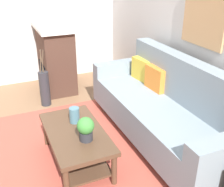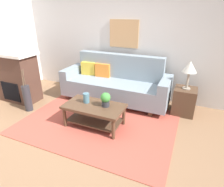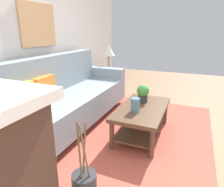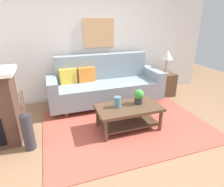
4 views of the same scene
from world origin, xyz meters
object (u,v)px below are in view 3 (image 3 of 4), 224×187
at_px(tabletop_vase, 135,105).
at_px(framed_painting, 38,25).
at_px(throw_pillow_orange, 44,88).
at_px(side_table, 109,84).
at_px(coffee_table, 142,115).
at_px(table_lamp, 109,52).
at_px(throw_pillow_mustard, 21,96).
at_px(couch, 69,97).
at_px(potted_plant_tabletop, 143,93).

height_order(tabletop_vase, framed_painting, framed_painting).
xyz_separation_m(throw_pillow_orange, side_table, (1.93, -0.12, -0.40)).
height_order(throw_pillow_orange, coffee_table, throw_pillow_orange).
height_order(coffee_table, table_lamp, table_lamp).
height_order(throw_pillow_mustard, framed_painting, framed_painting).
height_order(throw_pillow_orange, framed_painting, framed_painting).
distance_m(coffee_table, tabletop_vase, 0.28).
distance_m(throw_pillow_mustard, framed_painting, 1.20).
bearing_deg(couch, throw_pillow_orange, 162.54).
distance_m(potted_plant_tabletop, side_table, 1.72).
bearing_deg(framed_painting, throw_pillow_mustard, -156.62).
bearing_deg(coffee_table, framed_painting, 91.82).
bearing_deg(couch, side_table, 0.20).
xyz_separation_m(couch, throw_pillow_orange, (-0.39, 0.12, 0.25)).
bearing_deg(throw_pillow_orange, potted_plant_tabletop, -62.06).
bearing_deg(throw_pillow_mustard, side_table, -2.92).
relative_size(throw_pillow_orange, table_lamp, 0.63).
bearing_deg(throw_pillow_mustard, throw_pillow_orange, 0.00).
bearing_deg(framed_painting, coffee_table, -88.18).
relative_size(coffee_table, framed_painting, 1.57).
height_order(couch, table_lamp, table_lamp).
xyz_separation_m(throw_pillow_mustard, potted_plant_tabletop, (1.05, -1.23, -0.11)).
xyz_separation_m(coffee_table, potted_plant_tabletop, (0.21, 0.06, 0.26)).
distance_m(couch, side_table, 1.55).
distance_m(throw_pillow_orange, potted_plant_tabletop, 1.40).
distance_m(tabletop_vase, table_lamp, 2.07).
bearing_deg(side_table, table_lamp, 0.00).
distance_m(couch, tabletop_vase, 1.12).
distance_m(tabletop_vase, framed_painting, 1.87).
relative_size(coffee_table, tabletop_vase, 6.01).
xyz_separation_m(table_lamp, framed_painting, (-1.54, 0.46, 0.52)).
height_order(coffee_table, side_table, side_table).
bearing_deg(tabletop_vase, throw_pillow_orange, 101.77).
bearing_deg(tabletop_vase, framed_painting, 85.05).
height_order(coffee_table, framed_painting, framed_painting).
bearing_deg(throw_pillow_mustard, tabletop_vase, -62.20).
distance_m(tabletop_vase, side_table, 2.03).
xyz_separation_m(potted_plant_tabletop, framed_painting, (-0.26, 1.57, 0.94)).
relative_size(throw_pillow_mustard, throw_pillow_orange, 1.00).
distance_m(throw_pillow_mustard, table_lamp, 2.35).
bearing_deg(coffee_table, throw_pillow_mustard, 123.15).
relative_size(throw_pillow_orange, coffee_table, 0.33).
distance_m(throw_pillow_orange, coffee_table, 1.41).
bearing_deg(framed_painting, potted_plant_tabletop, -80.66).
bearing_deg(table_lamp, couch, -179.80).
relative_size(couch, throw_pillow_orange, 6.88).
xyz_separation_m(side_table, table_lamp, (0.00, 0.00, 0.71)).
distance_m(throw_pillow_orange, table_lamp, 1.96).
distance_m(throw_pillow_mustard, tabletop_vase, 1.41).
distance_m(throw_pillow_orange, tabletop_vase, 1.27).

